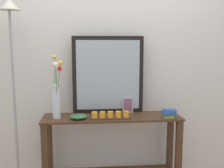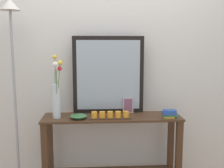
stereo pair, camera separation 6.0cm
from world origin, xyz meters
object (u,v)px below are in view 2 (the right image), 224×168
(mirror_leaning, at_px, (108,75))
(picture_frame_small, at_px, (128,105))
(candle_tray, at_px, (110,116))
(book_stack, at_px, (169,114))
(tall_vase_left, at_px, (57,93))
(decorative_bowl, at_px, (79,116))
(console_table, at_px, (112,147))
(floor_lamp, at_px, (13,68))

(mirror_leaning, distance_m, picture_frame_small, 0.36)
(mirror_leaning, distance_m, candle_tray, 0.42)
(picture_frame_small, relative_size, book_stack, 1.13)
(tall_vase_left, xyz_separation_m, decorative_bowl, (0.20, -0.04, -0.22))
(tall_vase_left, distance_m, picture_frame_small, 0.72)
(console_table, bearing_deg, mirror_leaning, 100.82)
(mirror_leaning, bearing_deg, decorative_bowl, -144.04)
(candle_tray, distance_m, picture_frame_small, 0.28)
(console_table, bearing_deg, floor_lamp, 179.32)
(console_table, height_order, floor_lamp, floor_lamp)
(mirror_leaning, distance_m, floor_lamp, 0.90)
(mirror_leaning, relative_size, tall_vase_left, 1.31)
(candle_tray, xyz_separation_m, floor_lamp, (-0.89, 0.09, 0.45))
(mirror_leaning, bearing_deg, picture_frame_small, -7.37)
(picture_frame_small, relative_size, decorative_bowl, 1.00)
(book_stack, xyz_separation_m, floor_lamp, (-1.45, 0.09, 0.44))
(mirror_leaning, height_order, candle_tray, mirror_leaning)
(tall_vase_left, bearing_deg, floor_lamp, 174.46)
(tall_vase_left, xyz_separation_m, candle_tray, (0.50, -0.06, -0.21))
(candle_tray, height_order, floor_lamp, floor_lamp)
(candle_tray, xyz_separation_m, decorative_bowl, (-0.29, 0.02, -0.00))
(book_stack, bearing_deg, floor_lamp, 176.38)
(floor_lamp, bearing_deg, console_table, -0.68)
(tall_vase_left, xyz_separation_m, floor_lamp, (-0.39, 0.04, 0.23))
(mirror_leaning, xyz_separation_m, decorative_bowl, (-0.29, -0.21, -0.36))
(picture_frame_small, bearing_deg, floor_lamp, -174.44)
(decorative_bowl, bearing_deg, mirror_leaning, 35.96)
(tall_vase_left, height_order, picture_frame_small, tall_vase_left)
(mirror_leaning, bearing_deg, floor_lamp, -171.59)
(console_table, distance_m, floor_lamp, 1.21)
(decorative_bowl, relative_size, floor_lamp, 0.08)
(decorative_bowl, height_order, floor_lamp, floor_lamp)
(mirror_leaning, xyz_separation_m, book_stack, (0.57, -0.22, -0.35))
(picture_frame_small, bearing_deg, console_table, -145.67)
(mirror_leaning, relative_size, floor_lamp, 0.41)
(console_table, xyz_separation_m, tall_vase_left, (-0.52, -0.03, 0.56))
(book_stack, relative_size, floor_lamp, 0.07)
(candle_tray, bearing_deg, book_stack, 0.21)
(decorative_bowl, xyz_separation_m, floor_lamp, (-0.60, 0.08, 0.45))
(console_table, relative_size, decorative_bowl, 8.41)
(mirror_leaning, bearing_deg, tall_vase_left, -161.06)
(candle_tray, distance_m, book_stack, 0.56)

